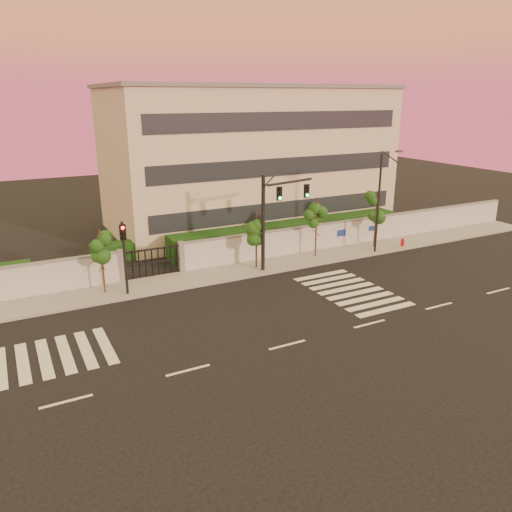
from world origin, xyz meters
The scene contains 14 objects.
ground centered at (0.00, 0.00, 0.00)m, with size 120.00×120.00×0.00m, color black.
sidewalk centered at (0.00, 10.50, 0.07)m, with size 60.00×3.00×0.15m, color gray.
perimeter_wall centered at (0.10, 12.00, 1.07)m, with size 60.00×0.36×2.20m.
hedge_row centered at (1.17, 14.74, 0.82)m, with size 41.00×4.25×1.80m.
institutional_building centered at (9.00, 21.99, 6.16)m, with size 24.40×12.40×12.25m.
road_markings centered at (-1.58, 3.76, 0.01)m, with size 57.00×7.62×0.02m.
street_tree_c centered at (-6.35, 10.50, 2.96)m, with size 1.30×1.03×4.03m.
street_tree_d centered at (3.80, 10.41, 2.89)m, with size 1.45×1.16×3.93m.
street_tree_e centered at (8.80, 10.65, 3.31)m, with size 1.37×1.09×4.49m.
street_tree_f centered at (14.25, 10.59, 3.24)m, with size 1.42×1.13×4.40m.
traffic_signal_main centered at (4.75, 9.69, 4.16)m, with size 4.12×1.13×6.58m.
traffic_signal_secondary centered at (-5.22, 9.67, 2.87)m, with size 0.35×0.34×4.53m.
streetlight_east centered at (13.39, 9.31, 4.23)m, with size 0.47×1.88×7.82m.
fire_hydrant centered at (16.23, 9.56, 0.40)m, with size 0.32×0.30×0.80m.
Camera 1 is at (-11.20, -18.22, 11.30)m, focal length 35.00 mm.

